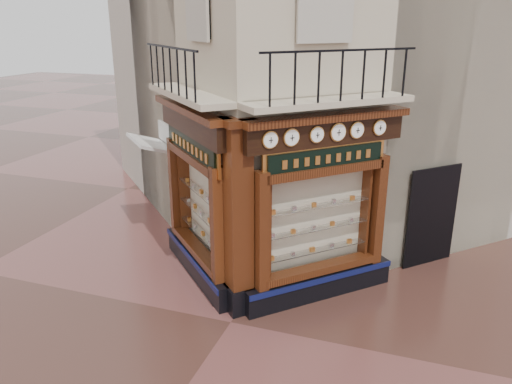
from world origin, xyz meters
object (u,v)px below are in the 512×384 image
at_px(corner_pilaster, 239,222).
at_px(signboard_left, 191,146).
at_px(clock_a, 270,140).
at_px(clock_e, 357,130).
at_px(clock_f, 379,128).
at_px(awning, 159,236).
at_px(clock_d, 338,132).
at_px(clock_b, 291,137).
at_px(clock_c, 317,135).
at_px(signboard_right, 326,158).

bearing_deg(corner_pilaster, signboard_left, 100.25).
height_order(clock_a, clock_e, clock_e).
bearing_deg(clock_a, clock_e, 0.00).
distance_m(clock_f, awning, 6.92).
xyz_separation_m(corner_pilaster, awning, (-3.45, 2.75, -1.95)).
bearing_deg(clock_d, clock_b, -180.00).
bearing_deg(corner_pilaster, clock_d, -12.57).
bearing_deg(corner_pilaster, clock_e, -10.26).
height_order(corner_pilaster, clock_a, corner_pilaster).
xyz_separation_m(clock_a, signboard_left, (-2.08, 1.00, -0.52)).
height_order(clock_a, clock_c, clock_a).
bearing_deg(clock_c, clock_f, 0.00).
bearing_deg(awning, corner_pilaster, -173.49).
distance_m(corner_pilaster, signboard_left, 2.12).
relative_size(clock_c, awning, 0.19).
bearing_deg(clock_e, clock_f, -0.00).
bearing_deg(clock_c, clock_d, 0.00).
height_order(clock_b, signboard_right, clock_b).
relative_size(clock_d, signboard_left, 0.16).
bearing_deg(signboard_left, clock_a, -160.65).
bearing_deg(clock_d, signboard_right, 146.15).
xyz_separation_m(awning, signboard_left, (1.99, -1.73, 3.10)).
relative_size(corner_pilaster, clock_f, 12.38).
relative_size(corner_pilaster, signboard_right, 1.97).
bearing_deg(clock_b, clock_a, -180.00).
xyz_separation_m(clock_b, clock_e, (1.04, 1.04, -0.00)).
relative_size(clock_c, clock_d, 0.88).
height_order(clock_b, clock_e, same).
bearing_deg(clock_a, clock_b, 0.00).
relative_size(clock_e, clock_f, 1.05).
xyz_separation_m(corner_pilaster, clock_d, (1.66, 1.05, 1.67)).
distance_m(clock_d, clock_f, 1.00).
xyz_separation_m(corner_pilaster, signboard_left, (-1.46, 1.01, 1.15)).
relative_size(clock_c, clock_f, 0.99).
height_order(corner_pilaster, signboard_right, corner_pilaster).
bearing_deg(clock_f, awning, 125.37).
bearing_deg(clock_a, corner_pilaster, 136.39).
height_order(clock_d, signboard_left, clock_d).
height_order(clock_c, signboard_right, clock_c).
xyz_separation_m(corner_pilaster, clock_b, (0.93, 0.32, 1.67)).
xyz_separation_m(clock_c, clock_f, (1.05, 1.05, -0.00)).
distance_m(clock_b, signboard_left, 2.54).
bearing_deg(clock_a, signboard_right, 4.85).
bearing_deg(awning, clock_d, -153.34).
height_order(clock_e, signboard_right, clock_e).
height_order(clock_a, clock_b, clock_b).
bearing_deg(clock_d, clock_f, -0.00).
height_order(clock_f, awning, clock_f).
bearing_deg(signboard_right, clock_e, -10.28).
bearing_deg(signboard_left, clock_d, -134.29).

